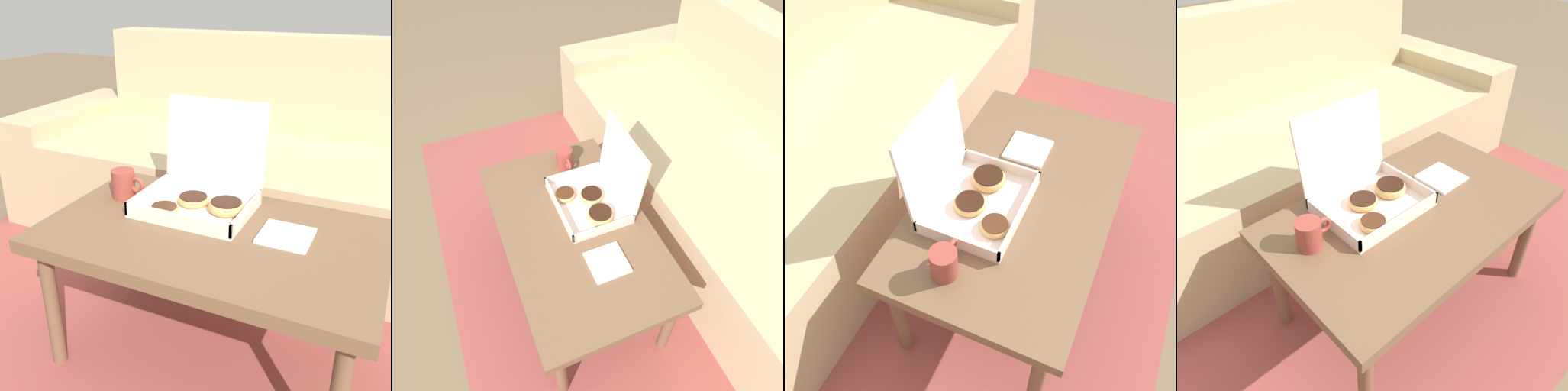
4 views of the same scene
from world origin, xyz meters
TOP-DOWN VIEW (x-y plane):
  - ground_plane at (0.00, 0.00)m, footprint 12.00×12.00m
  - area_rug at (0.00, 0.30)m, footprint 2.69×1.87m
  - couch at (0.00, 0.84)m, footprint 2.57×0.88m
  - coffee_table at (0.00, -0.06)m, footprint 0.95×0.57m
  - pastry_box at (-0.09, 0.07)m, footprint 0.34×0.30m
  - coffee_mug at (-0.34, 0.03)m, footprint 0.12×0.08m
  - napkin_stack at (0.20, -0.01)m, footprint 0.14×0.14m

SIDE VIEW (x-z plane):
  - ground_plane at x=0.00m, z-range 0.00..0.00m
  - area_rug at x=0.00m, z-range 0.00..0.01m
  - couch at x=0.00m, z-range -0.15..0.74m
  - coffee_table at x=0.00m, z-range 0.18..0.64m
  - napkin_stack at x=0.20m, z-range 0.46..0.47m
  - coffee_mug at x=-0.34m, z-range 0.46..0.55m
  - pastry_box at x=-0.09m, z-range 0.36..0.67m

